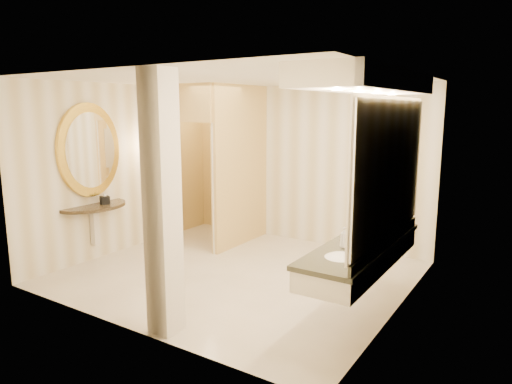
{
  "coord_description": "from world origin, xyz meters",
  "views": [
    {
      "loc": [
        3.57,
        -5.06,
        2.31
      ],
      "look_at": [
        0.18,
        0.2,
        1.16
      ],
      "focal_mm": 32.0,
      "sensor_mm": 36.0,
      "label": 1
    }
  ],
  "objects": [
    {
      "name": "wall_right",
      "position": [
        2.25,
        0.0,
        1.35
      ],
      "size": [
        0.02,
        4.0,
        2.7
      ],
      "primitive_type": "cube",
      "color": "white",
      "rests_on": "floor"
    },
    {
      "name": "toilet_closet",
      "position": [
        -1.11,
        0.97,
        1.39
      ],
      "size": [
        1.5,
        1.55,
        2.7
      ],
      "color": "#F0DB7D",
      "rests_on": "floor"
    },
    {
      "name": "ceiling",
      "position": [
        0.0,
        0.0,
        2.7
      ],
      "size": [
        4.5,
        4.5,
        0.0
      ],
      "primitive_type": "plane",
      "rotation": [
        3.14,
        0.0,
        0.0
      ],
      "color": "white",
      "rests_on": "wall_back"
    },
    {
      "name": "toilet",
      "position": [
        -1.15,
        1.75,
        0.4
      ],
      "size": [
        0.53,
        0.82,
        0.79
      ],
      "primitive_type": "imported",
      "rotation": [
        0.0,
        0.0,
        3.26
      ],
      "color": "white",
      "rests_on": "floor"
    },
    {
      "name": "wall_left",
      "position": [
        -2.25,
        0.0,
        1.35
      ],
      "size": [
        0.02,
        4.0,
        2.7
      ],
      "primitive_type": "cube",
      "color": "white",
      "rests_on": "floor"
    },
    {
      "name": "soap_bottle_a",
      "position": [
        1.91,
        -0.55,
        0.95
      ],
      "size": [
        0.07,
        0.07,
        0.14
      ],
      "primitive_type": "imported",
      "rotation": [
        0.0,
        0.0,
        0.09
      ],
      "color": "beige",
      "rests_on": "vanity"
    },
    {
      "name": "soap_bottle_b",
      "position": [
        1.86,
        -0.4,
        0.93
      ],
      "size": [
        0.1,
        0.1,
        0.12
      ],
      "primitive_type": "imported",
      "rotation": [
        0.0,
        0.0,
        -0.09
      ],
      "color": "silver",
      "rests_on": "vanity"
    },
    {
      "name": "console_shelf",
      "position": [
        -2.21,
        -0.69,
        1.35
      ],
      "size": [
        1.08,
        1.08,
        1.99
      ],
      "color": "black",
      "rests_on": "floor"
    },
    {
      "name": "tissue_box",
      "position": [
        -2.06,
        -0.58,
        0.94
      ],
      "size": [
        0.16,
        0.16,
        0.12
      ],
      "primitive_type": "cube",
      "rotation": [
        0.0,
        0.0,
        -0.36
      ],
      "color": "black",
      "rests_on": "console_shelf"
    },
    {
      "name": "wall_back",
      "position": [
        0.0,
        2.0,
        1.35
      ],
      "size": [
        4.5,
        0.02,
        2.7
      ],
      "primitive_type": "cube",
      "color": "white",
      "rests_on": "floor"
    },
    {
      "name": "wall_sconce",
      "position": [
        -1.93,
        0.43,
        1.73
      ],
      "size": [
        0.14,
        0.14,
        0.42
      ],
      "color": "gold",
      "rests_on": "toilet_closet"
    },
    {
      "name": "vanity",
      "position": [
        1.98,
        -0.4,
        1.63
      ],
      "size": [
        0.75,
        2.39,
        2.09
      ],
      "color": "white",
      "rests_on": "floor"
    },
    {
      "name": "floor",
      "position": [
        0.0,
        0.0,
        0.0
      ],
      "size": [
        4.5,
        4.5,
        0.0
      ],
      "primitive_type": "plane",
      "color": "white",
      "rests_on": "ground"
    },
    {
      "name": "soap_bottle_c",
      "position": [
        1.86,
        -0.69,
        0.98
      ],
      "size": [
        0.08,
        0.08,
        0.22
      ],
      "primitive_type": "imported",
      "rotation": [
        0.0,
        0.0,
        0.01
      ],
      "color": "#C6B28C",
      "rests_on": "vanity"
    },
    {
      "name": "wall_front",
      "position": [
        0.0,
        -2.0,
        1.35
      ],
      "size": [
        4.5,
        0.02,
        2.7
      ],
      "primitive_type": "cube",
      "color": "white",
      "rests_on": "floor"
    },
    {
      "name": "pillar",
      "position": [
        0.35,
        -1.8,
        1.35
      ],
      "size": [
        0.28,
        0.28,
        2.7
      ],
      "primitive_type": "cube",
      "color": "white",
      "rests_on": "floor"
    }
  ]
}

